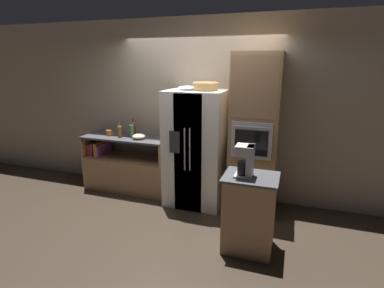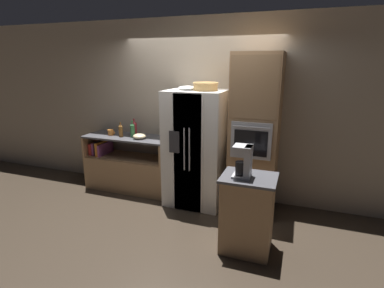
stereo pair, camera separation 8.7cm
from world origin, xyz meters
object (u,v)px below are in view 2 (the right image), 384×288
at_px(wall_oven, 255,135).
at_px(mixing_bowl, 139,136).
at_px(bottle_short, 121,130).
at_px(coffee_maker, 244,160).
at_px(fruit_bowl, 187,88).
at_px(bottle_tall, 134,128).
at_px(mug, 111,132).
at_px(wicker_basket, 206,86).
at_px(bottle_wide, 132,130).
at_px(refrigerator, 196,148).

height_order(wall_oven, mixing_bowl, wall_oven).
bearing_deg(bottle_short, coffee_maker, -25.11).
bearing_deg(wall_oven, fruit_bowl, -176.81).
height_order(bottle_tall, mug, bottle_tall).
bearing_deg(wicker_basket, mixing_bowl, 178.05).
relative_size(fruit_bowl, coffee_maker, 0.75).
xyz_separation_m(fruit_bowl, bottle_wide, (-1.00, 0.09, -0.72)).
bearing_deg(wall_oven, refrigerator, -176.97).
bearing_deg(coffee_maker, bottle_short, 154.89).
xyz_separation_m(refrigerator, bottle_tall, (-1.16, 0.17, 0.19)).
distance_m(refrigerator, bottle_short, 1.35).
relative_size(wall_oven, fruit_bowl, 8.45).
xyz_separation_m(fruit_bowl, mug, (-1.42, 0.07, -0.79)).
bearing_deg(bottle_wide, mixing_bowl, -20.82).
height_order(refrigerator, bottle_tall, refrigerator).
distance_m(wall_oven, bottle_wide, 2.00).
distance_m(wall_oven, mixing_bowl, 1.85).
bearing_deg(bottle_tall, coffee_maker, -29.97).
bearing_deg(fruit_bowl, coffee_maker, -44.07).
height_order(refrigerator, fruit_bowl, fruit_bowl).
bearing_deg(bottle_tall, mixing_bowl, -40.41).
relative_size(wicker_basket, mug, 2.69).
relative_size(refrigerator, bottle_short, 7.26).
height_order(bottle_short, mug, bottle_short).
relative_size(wicker_basket, bottle_wide, 1.32).
height_order(wicker_basket, fruit_bowl, wicker_basket).
xyz_separation_m(bottle_tall, mixing_bowl, (0.18, -0.16, -0.09)).
relative_size(bottle_tall, mixing_bowl, 1.36).
bearing_deg(bottle_short, refrigerator, -1.34).
height_order(wall_oven, coffee_maker, wall_oven).
bearing_deg(refrigerator, wicker_basket, -8.72).
distance_m(wall_oven, wicker_basket, 0.98).
bearing_deg(wall_oven, bottle_short, -179.62).
bearing_deg(wicker_basket, coffee_maker, -52.58).
xyz_separation_m(mug, mixing_bowl, (0.58, -0.04, -0.01)).
distance_m(refrigerator, mixing_bowl, 0.98).
relative_size(wall_oven, bottle_tall, 7.84).
distance_m(wicker_basket, mixing_bowl, 1.40).
xyz_separation_m(fruit_bowl, coffee_maker, (1.05, -1.01, -0.67)).
height_order(refrigerator, bottle_short, refrigerator).
height_order(refrigerator, wall_oven, wall_oven).
distance_m(wicker_basket, fruit_bowl, 0.28).
bearing_deg(bottle_tall, mug, -163.89).
distance_m(refrigerator, bottle_wide, 1.16).
bearing_deg(bottle_short, bottle_wide, 13.00).
bearing_deg(bottle_short, wicker_basket, -2.07).
bearing_deg(mug, refrigerator, -2.17).
height_order(wall_oven, bottle_wide, wall_oven).
distance_m(bottle_tall, bottle_wide, 0.10).
distance_m(wall_oven, bottle_short, 2.20).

